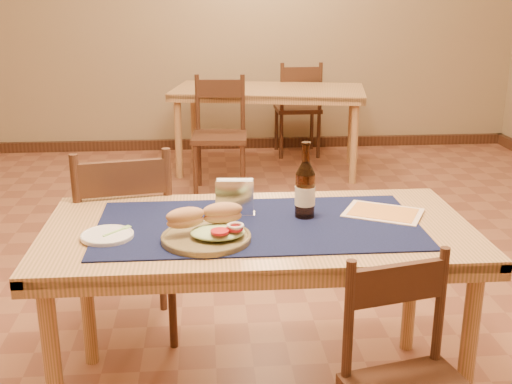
{
  "coord_description": "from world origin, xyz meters",
  "views": [
    {
      "loc": [
        -0.19,
        -3.04,
        1.6
      ],
      "look_at": [
        0.0,
        -0.7,
        0.85
      ],
      "focal_mm": 45.0,
      "sensor_mm": 36.0,
      "label": 1
    }
  ],
  "objects": [
    {
      "name": "sandwich_plate",
      "position": [
        -0.19,
        -0.94,
        0.79
      ],
      "size": [
        0.32,
        0.32,
        0.12
      ],
      "color": "brown",
      "rests_on": "placemat"
    },
    {
      "name": "back_table",
      "position": [
        0.38,
        2.61,
        0.67
      ],
      "size": [
        1.79,
        1.13,
        0.75
      ],
      "color": "tan",
      "rests_on": "ground"
    },
    {
      "name": "side_plate",
      "position": [
        -0.54,
        -0.89,
        0.76
      ],
      "size": [
        0.19,
        0.19,
        0.02
      ],
      "color": "white",
      "rests_on": "placemat"
    },
    {
      "name": "placemat",
      "position": [
        0.0,
        -0.8,
        0.75
      ],
      "size": [
        1.2,
        0.6,
        0.01
      ],
      "primitive_type": "cube",
      "color": "#10143C",
      "rests_on": "main_table"
    },
    {
      "name": "chair_back_far",
      "position": [
        0.73,
        3.15,
        0.48
      ],
      "size": [
        0.44,
        0.44,
        0.93
      ],
      "color": "#402517",
      "rests_on": "ground"
    },
    {
      "name": "beer_bottle",
      "position": [
        0.19,
        -0.73,
        0.86
      ],
      "size": [
        0.08,
        0.08,
        0.29
      ],
      "color": "#44210C",
      "rests_on": "placemat"
    },
    {
      "name": "napkin_holder",
      "position": [
        -0.08,
        -0.68,
        0.82
      ],
      "size": [
        0.16,
        0.07,
        0.14
      ],
      "color": "white",
      "rests_on": "placemat"
    },
    {
      "name": "main_table",
      "position": [
        0.0,
        -0.8,
        0.67
      ],
      "size": [
        1.6,
        0.8,
        0.75
      ],
      "color": "tan",
      "rests_on": "ground"
    },
    {
      "name": "baseboard",
      "position": [
        0.0,
        0.0,
        0.05
      ],
      "size": [
        6.0,
        7.0,
        0.1
      ],
      "color": "#402517",
      "rests_on": "ground"
    },
    {
      "name": "menu_card",
      "position": [
        0.5,
        -0.72,
        0.76
      ],
      "size": [
        0.35,
        0.32,
        0.01
      ],
      "color": "#FEDCBF",
      "rests_on": "placemat"
    },
    {
      "name": "chair_back_near",
      "position": [
        -0.07,
        2.01,
        0.48
      ],
      "size": [
        0.46,
        0.46,
        0.93
      ],
      "color": "#402517",
      "rests_on": "ground"
    },
    {
      "name": "fork",
      "position": [
        -0.51,
        -0.86,
        0.77
      ],
      "size": [
        0.09,
        0.1,
        0.0
      ],
      "color": "#93D172",
      "rests_on": "side_plate"
    },
    {
      "name": "room",
      "position": [
        0.0,
        0.0,
        1.4
      ],
      "size": [
        6.04,
        7.04,
        2.84
      ],
      "color": "#8F583E",
      "rests_on": "ground"
    },
    {
      "name": "chair_main_far",
      "position": [
        -0.57,
        -0.28,
        0.5
      ],
      "size": [
        0.51,
        0.51,
        0.95
      ],
      "color": "#402517",
      "rests_on": "ground"
    }
  ]
}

